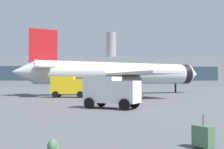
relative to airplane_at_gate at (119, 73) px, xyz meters
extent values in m
cylinder|color=silver|center=(0.22, 0.08, 0.04)|extent=(29.41, 14.14, 3.80)
cone|color=silver|center=(15.38, 5.80, 0.04)|extent=(3.52, 4.22, 3.61)
cone|color=silver|center=(-15.31, -5.78, 0.04)|extent=(4.20, 4.33, 3.42)
cylinder|color=black|center=(13.32, 5.02, 0.04)|extent=(2.68, 4.12, 3.88)
cube|color=silver|center=(-3.54, 7.21, -0.26)|extent=(10.14, 16.66, 0.36)
cube|color=silver|center=(2.11, -7.76, -0.26)|extent=(10.14, 16.66, 0.36)
cylinder|color=gray|center=(-2.66, 4.88, -1.56)|extent=(3.77, 3.19, 2.20)
cylinder|color=gray|center=(1.22, -5.42, -1.56)|extent=(3.77, 3.19, 2.20)
cube|color=red|center=(-12.41, -4.68, 3.64)|extent=(4.24, 1.89, 6.40)
cube|color=silver|center=(-14.01, -1.86, 0.64)|extent=(4.55, 6.53, 0.24)
cube|color=silver|center=(-11.75, -7.85, 0.64)|extent=(4.55, 6.53, 0.24)
cylinder|color=black|center=(11.45, 4.32, -2.76)|extent=(0.36, 0.36, 1.80)
cylinder|color=black|center=(-2.50, 1.62, -2.76)|extent=(0.44, 0.44, 1.80)
cylinder|color=black|center=(-0.81, -2.87, -2.76)|extent=(0.44, 0.44, 1.80)
cube|color=yellow|center=(-6.29, -9.88, -2.14)|extent=(1.82, 2.30, 2.04)
cube|color=#1E232D|center=(-5.58, -9.92, -1.66)|extent=(0.20, 1.98, 0.84)
cube|color=yellow|center=(-8.69, -9.73, -1.96)|extent=(3.25, 2.39, 2.40)
cylinder|color=black|center=(-6.10, -8.74, -3.21)|extent=(0.91, 0.28, 0.90)
cylinder|color=black|center=(-6.25, -11.03, -3.21)|extent=(0.91, 0.28, 0.90)
cylinder|color=black|center=(-9.45, -8.53, -3.21)|extent=(0.91, 0.28, 0.90)
cylinder|color=black|center=(-9.60, -10.82, -3.21)|extent=(0.91, 0.28, 0.90)
cube|color=white|center=(-1.62, -26.54, -2.27)|extent=(2.50, 2.60, 1.78)
cube|color=#1E232D|center=(-0.96, -26.90, -1.85)|extent=(0.93, 1.62, 0.74)
cube|color=white|center=(-3.55, -25.48, -2.11)|extent=(3.28, 3.02, 2.10)
cylinder|color=black|center=(-0.92, -25.72, -3.21)|extent=(0.90, 0.63, 0.90)
cylinder|color=black|center=(-1.93, -27.56, -3.21)|extent=(0.90, 0.63, 0.90)
cylinder|color=black|center=(-3.62, -24.24, -3.21)|extent=(0.90, 0.63, 0.90)
cylinder|color=black|center=(-4.63, -26.08, -3.21)|extent=(0.90, 0.63, 0.90)
cube|color=#F2590C|center=(-0.51, -19.54, -3.64)|extent=(0.44, 0.44, 0.04)
cone|color=#F2590C|center=(-0.51, -19.54, -3.34)|extent=(0.36, 0.36, 0.56)
cylinder|color=white|center=(-0.51, -19.54, -3.31)|extent=(0.23, 0.23, 0.10)
cube|color=#F2590C|center=(1.81, -13.80, -3.64)|extent=(0.44, 0.44, 0.04)
cone|color=#F2590C|center=(1.81, -13.80, -3.32)|extent=(0.36, 0.36, 0.59)
cylinder|color=white|center=(1.81, -13.80, -3.29)|extent=(0.23, 0.23, 0.10)
cube|color=#476B4C|center=(-0.54, -39.33, -3.27)|extent=(0.68, 0.75, 0.70)
cylinder|color=black|center=(-0.54, -39.33, -2.74)|extent=(0.02, 0.02, 0.36)
cylinder|color=black|center=(-0.66, -39.14, -3.62)|extent=(0.08, 0.07, 0.08)
cylinder|color=black|center=(-0.42, -39.52, -3.62)|extent=(0.08, 0.07, 0.08)
ellipsoid|color=#476B4C|center=(-5.38, -39.90, -3.42)|extent=(0.32, 0.40, 0.48)
ellipsoid|color=#476B4C|center=(-5.24, -39.90, -3.49)|extent=(0.12, 0.28, 0.24)
cube|color=gray|center=(-1.06, 76.00, 2.73)|extent=(103.70, 20.15, 12.77)
cube|color=#334756|center=(-1.06, 65.87, 2.09)|extent=(98.52, 0.10, 5.75)
cylinder|color=gray|center=(2.78, 76.00, 15.12)|extent=(4.40, 4.40, 12.00)
camera|label=1|loc=(-4.09, -48.20, -1.46)|focal=43.72mm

